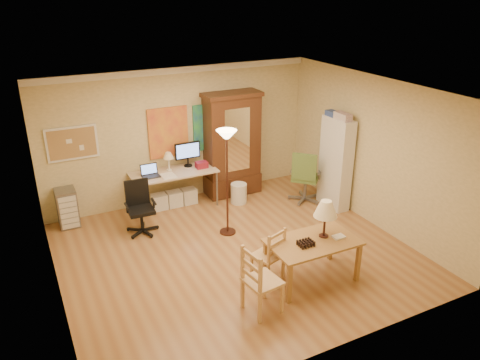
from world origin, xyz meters
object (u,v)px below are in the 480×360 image
bookshelf (336,163)px  dining_table (318,232)px  office_chair_green (305,188)px  armoire (232,151)px  office_chair_black (141,219)px  computer_desk (175,185)px

bookshelf → dining_table: bearing=-133.0°
office_chair_green → bookshelf: bearing=-46.9°
dining_table → armoire: bearing=85.8°
dining_table → office_chair_green: (1.38, 2.33, -0.50)m
office_chair_black → bookshelf: bearing=-10.1°
computer_desk → armoire: size_ratio=0.77×
office_chair_green → bookshelf: bookshelf is taller
office_chair_green → armoire: bearing=137.0°
office_chair_black → office_chair_green: size_ratio=0.88×
dining_table → office_chair_black: (-1.96, 2.57, -0.53)m
computer_desk → office_chair_black: bearing=-141.2°
office_chair_black → bookshelf: bookshelf is taller
dining_table → bookshelf: size_ratio=0.73×
armoire → office_chair_black: bearing=-159.8°
computer_desk → bookshelf: (2.82, -1.40, 0.44)m
computer_desk → bookshelf: 3.18m
dining_table → armoire: size_ratio=0.62×
computer_desk → bookshelf: bearing=-26.3°
office_chair_black → office_chair_green: (3.34, -0.24, 0.04)m
dining_table → office_chair_green: size_ratio=1.22×
dining_table → office_chair_green: dining_table is taller
office_chair_green → bookshelf: 0.84m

